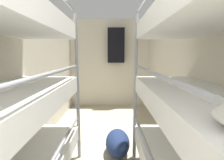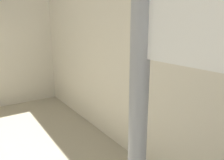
{
  "view_description": "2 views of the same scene",
  "coord_description": "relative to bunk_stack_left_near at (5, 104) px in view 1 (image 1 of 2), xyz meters",
  "views": [
    {
      "loc": [
        0.07,
        0.2,
        1.38
      ],
      "look_at": [
        0.08,
        3.36,
        0.94
      ],
      "focal_mm": 28.0,
      "sensor_mm": 36.0,
      "label": 1
    },
    {
      "loc": [
        0.07,
        2.08,
        1.0
      ],
      "look_at": [
        0.63,
        2.92,
        0.74
      ],
      "focal_mm": 35.0,
      "sensor_mm": 36.0,
      "label": 2
    }
  ],
  "objects": [
    {
      "name": "wall_back",
      "position": [
        0.71,
        3.55,
        0.14
      ],
      "size": [
        2.23,
        0.06,
        2.34
      ],
      "color": "beige",
      "rests_on": "ground_plane"
    },
    {
      "name": "hanging_coat",
      "position": [
        0.89,
        3.4,
        0.61
      ],
      "size": [
        0.44,
        0.12,
        0.9
      ],
      "color": "black"
    },
    {
      "name": "duffel_bag",
      "position": [
        0.86,
        1.06,
        -0.86
      ],
      "size": [
        0.33,
        0.56,
        0.33
      ],
      "color": "navy",
      "rests_on": "ground_plane"
    },
    {
      "name": "wall_right",
      "position": [
        1.8,
        1.04,
        0.14
      ],
      "size": [
        0.06,
        5.09,
        2.34
      ],
      "color": "beige",
      "rests_on": "ground_plane"
    },
    {
      "name": "wall_left",
      "position": [
        -0.37,
        1.04,
        0.14
      ],
      "size": [
        0.06,
        5.09,
        2.34
      ],
      "color": "beige",
      "rests_on": "ground_plane"
    },
    {
      "name": "bunk_stack_left_near",
      "position": [
        0.0,
        0.0,
        0.0
      ],
      "size": [
        0.7,
        1.9,
        1.93
      ],
      "color": "gray",
      "rests_on": "ground_plane"
    },
    {
      "name": "bunk_stack_right_near",
      "position": [
        1.42,
        0.0,
        0.0
      ],
      "size": [
        0.7,
        1.9,
        1.93
      ],
      "color": "gray",
      "rests_on": "ground_plane"
    }
  ]
}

